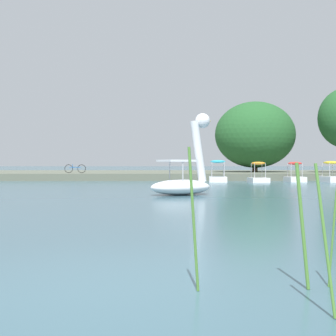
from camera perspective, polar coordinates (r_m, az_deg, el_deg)
ground_plane at (r=4.93m, az=-5.80°, el=-13.99°), size 419.29×419.29×0.00m
shore_bank_far at (r=42.53m, az=-1.49°, el=-0.77°), size 117.71×18.31×0.51m
swan_boat at (r=18.74m, az=1.95°, el=-1.10°), size 2.96×2.52×3.26m
pedal_boat_cyan at (r=31.89m, az=6.00°, el=-0.87°), size 1.34×2.19×1.46m
pedal_boat_orange at (r=31.83m, az=10.78°, el=-0.91°), size 1.18×1.89×1.35m
pedal_boat_red at (r=32.91m, az=14.99°, el=-0.92°), size 1.11×1.81×1.35m
pedal_boat_yellow at (r=33.49m, az=18.98°, el=-0.88°), size 1.35×2.33×1.40m
tree_willow_overhanging at (r=41.39m, az=10.40°, el=3.94°), size 8.07×7.74×6.01m
bicycle_parked at (r=36.91m, az=-11.08°, el=-0.07°), size 1.66×0.22×0.66m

